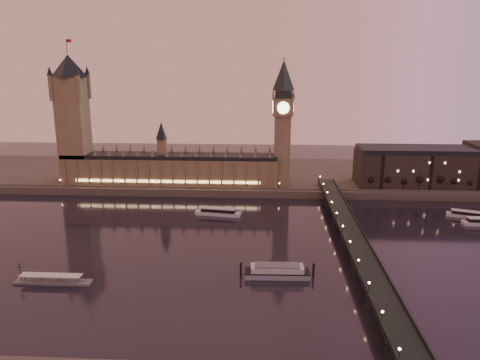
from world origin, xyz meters
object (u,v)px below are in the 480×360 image
(moored_barge, at_px, (277,271))
(pontoon_pier, at_px, (53,281))
(cruise_boat_b, at_px, (466,214))
(cruise_boat_a, at_px, (218,212))

(moored_barge, relative_size, pontoon_pier, 1.01)
(pontoon_pier, bearing_deg, cruise_boat_b, 24.89)
(cruise_boat_a, height_order, moored_barge, moored_barge)
(cruise_boat_a, bearing_deg, moored_barge, -58.94)
(cruise_boat_a, xyz_separation_m, moored_barge, (39.88, -96.42, 0.65))
(cruise_boat_b, relative_size, pontoon_pier, 0.69)
(moored_barge, xyz_separation_m, pontoon_pier, (-111.42, -13.08, -1.87))
(cruise_boat_b, bearing_deg, pontoon_pier, -135.11)
(cruise_boat_a, bearing_deg, pontoon_pier, -114.57)
(cruise_boat_a, bearing_deg, cruise_boat_b, 10.19)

